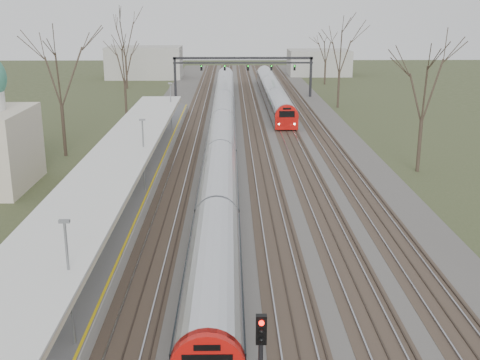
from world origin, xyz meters
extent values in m
cube|color=#474442|center=(0.00, 55.00, 0.05)|extent=(24.00, 160.00, 0.10)
cube|color=#4C3828|center=(-6.00, 55.00, 0.09)|extent=(2.60, 160.00, 0.06)
cube|color=gray|center=(-6.72, 55.00, 0.16)|extent=(0.07, 160.00, 0.12)
cube|color=gray|center=(-5.28, 55.00, 0.16)|extent=(0.07, 160.00, 0.12)
cube|color=#4C3828|center=(-2.50, 55.00, 0.09)|extent=(2.60, 160.00, 0.06)
cube|color=gray|center=(-3.22, 55.00, 0.16)|extent=(0.07, 160.00, 0.12)
cube|color=gray|center=(-1.78, 55.00, 0.16)|extent=(0.07, 160.00, 0.12)
cube|color=#4C3828|center=(1.00, 55.00, 0.09)|extent=(2.60, 160.00, 0.06)
cube|color=gray|center=(0.28, 55.00, 0.16)|extent=(0.07, 160.00, 0.12)
cube|color=gray|center=(1.72, 55.00, 0.16)|extent=(0.07, 160.00, 0.12)
cube|color=#4C3828|center=(4.50, 55.00, 0.09)|extent=(2.60, 160.00, 0.06)
cube|color=gray|center=(3.78, 55.00, 0.16)|extent=(0.07, 160.00, 0.12)
cube|color=gray|center=(5.22, 55.00, 0.16)|extent=(0.07, 160.00, 0.12)
cube|color=#4C3828|center=(8.00, 55.00, 0.09)|extent=(2.60, 160.00, 0.06)
cube|color=gray|center=(7.28, 55.00, 0.16)|extent=(0.07, 160.00, 0.12)
cube|color=gray|center=(8.72, 55.00, 0.16)|extent=(0.07, 160.00, 0.12)
cube|color=#9E9B93|center=(-9.05, 37.50, 0.50)|extent=(3.50, 69.00, 1.00)
cylinder|color=slate|center=(-9.05, 18.00, 2.50)|extent=(0.14, 0.14, 3.00)
cylinder|color=slate|center=(-9.05, 26.00, 2.50)|extent=(0.14, 0.14, 3.00)
cylinder|color=slate|center=(-9.05, 34.00, 2.50)|extent=(0.14, 0.14, 3.00)
cylinder|color=slate|center=(-9.05, 42.00, 2.50)|extent=(0.14, 0.14, 3.00)
cylinder|color=slate|center=(-9.05, 50.00, 2.50)|extent=(0.14, 0.14, 3.00)
cube|color=silver|center=(-9.05, 33.00, 4.05)|extent=(4.10, 50.00, 0.12)
cube|color=#C3B597|center=(-9.05, 33.00, 3.88)|extent=(4.10, 50.00, 0.25)
cube|color=black|center=(-10.00, 85.00, 3.00)|extent=(0.35, 0.35, 6.00)
cube|color=black|center=(10.50, 85.00, 3.00)|extent=(0.35, 0.35, 6.00)
cube|color=black|center=(0.25, 85.00, 5.90)|extent=(21.00, 0.35, 0.35)
cube|color=black|center=(0.25, 85.00, 5.20)|extent=(21.00, 0.25, 0.25)
cube|color=black|center=(-6.00, 84.80, 4.50)|extent=(0.32, 0.22, 0.85)
sphere|color=#0CFF19|center=(-6.00, 84.66, 4.75)|extent=(0.16, 0.16, 0.16)
cube|color=black|center=(-2.50, 84.80, 4.50)|extent=(0.32, 0.22, 0.85)
sphere|color=#0CFF19|center=(-2.50, 84.66, 4.75)|extent=(0.16, 0.16, 0.16)
cube|color=black|center=(1.00, 84.80, 4.50)|extent=(0.32, 0.22, 0.85)
sphere|color=#0CFF19|center=(1.00, 84.66, 4.75)|extent=(0.16, 0.16, 0.16)
cube|color=black|center=(4.50, 84.80, 4.50)|extent=(0.32, 0.22, 0.85)
sphere|color=#0CFF19|center=(4.50, 84.66, 4.75)|extent=(0.16, 0.16, 0.16)
cube|color=black|center=(8.00, 84.80, 4.50)|extent=(0.32, 0.22, 0.85)
sphere|color=#0CFF19|center=(8.00, 84.66, 4.75)|extent=(0.16, 0.16, 0.16)
cylinder|color=#2D231C|center=(-17.00, 48.00, 2.48)|extent=(0.30, 0.30, 4.95)
cylinder|color=#2D231C|center=(14.00, 42.00, 2.25)|extent=(0.30, 0.30, 4.50)
cube|color=#B6B9C1|center=(-2.50, 56.14, 1.10)|extent=(2.55, 90.00, 1.60)
cylinder|color=#B6B9C1|center=(-2.50, 56.14, 1.75)|extent=(2.60, 89.70, 2.60)
cube|color=black|center=(-2.50, 56.14, 1.85)|extent=(2.62, 89.40, 0.55)
cube|color=black|center=(-2.50, 56.14, 0.17)|extent=(1.80, 89.00, 0.35)
cube|color=#B6B9C1|center=(4.50, 81.19, 1.10)|extent=(2.55, 45.00, 1.60)
cylinder|color=#B6B9C1|center=(4.50, 81.19, 1.75)|extent=(2.60, 44.70, 2.60)
cube|color=black|center=(4.50, 81.19, 1.85)|extent=(2.62, 44.40, 0.55)
cube|color=#B60E0A|center=(4.50, 58.79, 1.05)|extent=(2.55, 0.50, 1.50)
cylinder|color=#B60E0A|center=(4.50, 58.84, 1.75)|extent=(2.60, 0.60, 2.60)
cube|color=black|center=(4.50, 58.57, 2.05)|extent=(1.70, 0.12, 0.70)
sphere|color=white|center=(3.65, 58.59, 0.95)|extent=(0.22, 0.22, 0.22)
sphere|color=white|center=(5.35, 58.59, 0.95)|extent=(0.22, 0.22, 0.22)
cube|color=black|center=(4.50, 81.19, 0.17)|extent=(1.80, 44.00, 0.35)
imported|color=#2E515A|center=(-8.65, 14.49, 1.83)|extent=(0.59, 0.71, 1.65)
cube|color=black|center=(-0.75, 10.49, 3.60)|extent=(0.35, 0.22, 1.00)
sphere|color=#FF0C05|center=(-0.75, 10.36, 3.90)|extent=(0.18, 0.18, 0.18)
camera|label=1|loc=(-1.70, -6.44, 13.47)|focal=45.00mm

